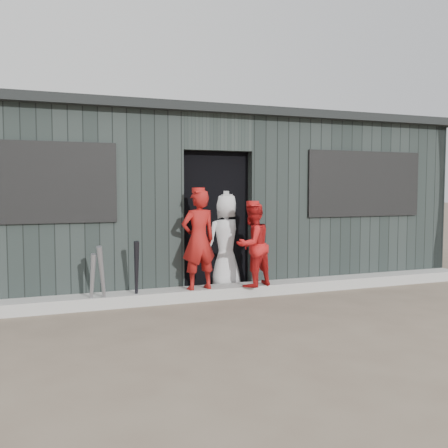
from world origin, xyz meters
name	(u,v)px	position (x,y,z in m)	size (l,w,h in m)	color
ground	(286,333)	(0.00, 0.00, 0.00)	(80.00, 80.00, 0.00)	brown
curb	(223,291)	(0.00, 1.82, 0.07)	(8.00, 0.36, 0.15)	#9D9C98
bat_left	(92,282)	(-1.76, 1.63, 0.36)	(0.07, 0.07, 0.72)	gray
bat_mid	(102,278)	(-1.64, 1.60, 0.40)	(0.07, 0.07, 0.83)	gray
bat_right	(136,273)	(-1.21, 1.70, 0.42)	(0.07, 0.07, 0.83)	black
player_red_left	(198,240)	(-0.38, 1.75, 0.81)	(0.48, 0.31, 1.31)	maroon
player_red_right	(253,245)	(0.36, 1.67, 0.72)	(0.55, 0.43, 1.14)	#AF1615
player_grey_back	(224,242)	(0.17, 2.22, 0.71)	(0.69, 0.45, 1.42)	beige
dugout	(188,200)	(0.00, 3.50, 1.29)	(8.30, 3.30, 2.62)	black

